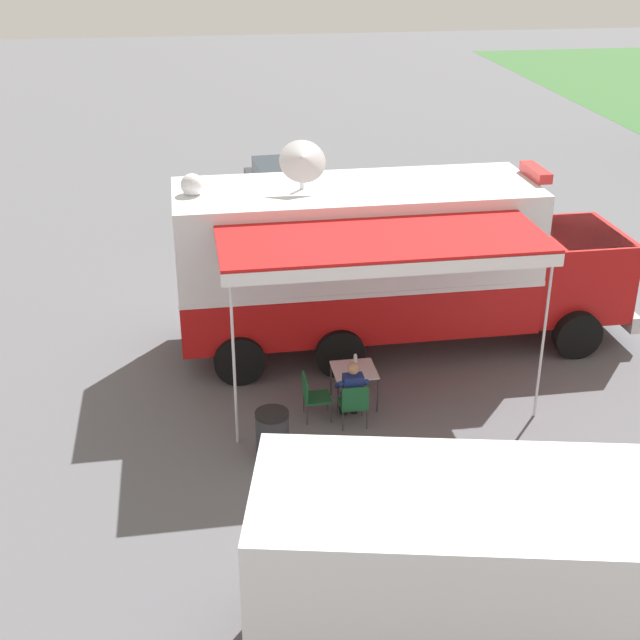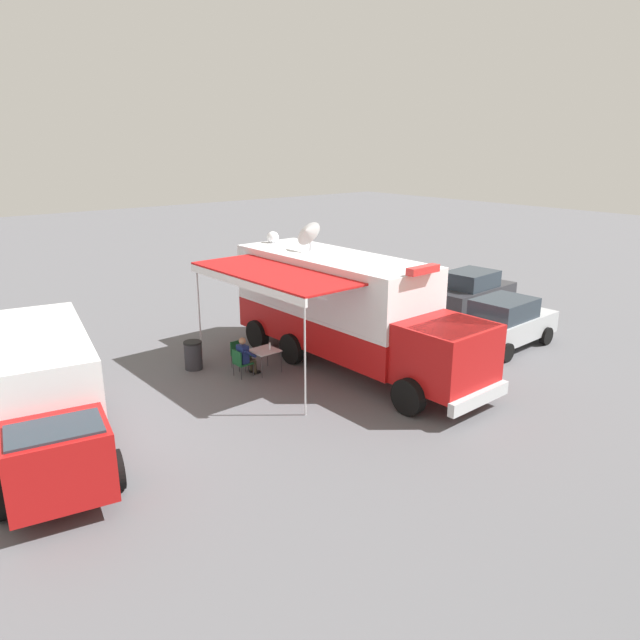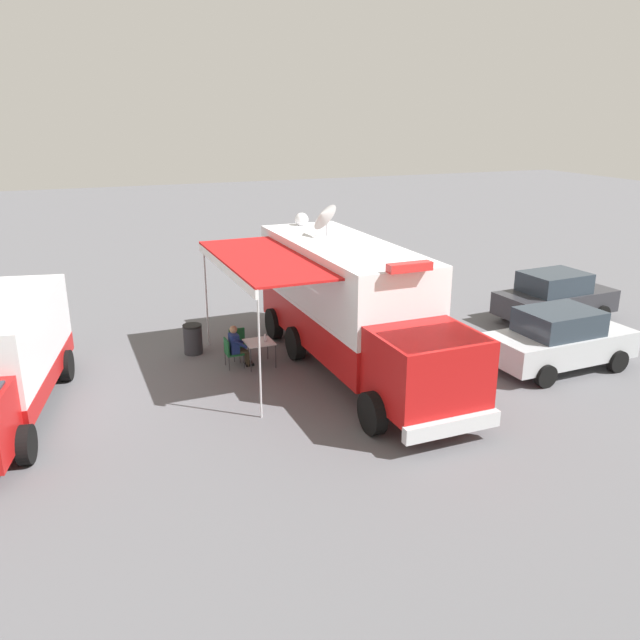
% 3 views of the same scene
% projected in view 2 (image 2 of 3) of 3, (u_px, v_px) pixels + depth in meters
% --- Properties ---
extents(ground_plane, '(100.00, 100.00, 0.00)m').
position_uv_depth(ground_plane, '(332.00, 359.00, 19.62)').
color(ground_plane, '#5B5B60').
extents(lot_stripe, '(0.20, 4.80, 0.01)m').
position_uv_depth(lot_stripe, '(410.00, 352.00, 20.25)').
color(lot_stripe, silver).
rests_on(lot_stripe, ground).
extents(command_truck, '(4.97, 9.53, 4.53)m').
position_uv_depth(command_truck, '(347.00, 307.00, 18.49)').
color(command_truck, '#B71414').
rests_on(command_truck, ground).
extents(folding_table, '(0.81, 0.81, 0.73)m').
position_uv_depth(folding_table, '(265.00, 352.00, 18.28)').
color(folding_table, silver).
rests_on(folding_table, ground).
extents(water_bottle, '(0.07, 0.07, 0.22)m').
position_uv_depth(water_bottle, '(270.00, 346.00, 18.30)').
color(water_bottle, silver).
rests_on(water_bottle, folding_table).
extents(folding_chair_at_table, '(0.49, 0.49, 0.87)m').
position_uv_depth(folding_chair_at_table, '(240.00, 361.00, 17.95)').
color(folding_chair_at_table, '#19562D').
rests_on(folding_chair_at_table, ground).
extents(folding_chair_beside_table, '(0.49, 0.49, 0.87)m').
position_uv_depth(folding_chair_beside_table, '(239.00, 352.00, 18.71)').
color(folding_chair_beside_table, '#19562D').
rests_on(folding_chair_beside_table, ground).
extents(seated_responder, '(0.67, 0.56, 1.25)m').
position_uv_depth(seated_responder, '(245.00, 355.00, 18.03)').
color(seated_responder, navy).
rests_on(seated_responder, ground).
extents(trash_bin, '(0.57, 0.57, 0.91)m').
position_uv_depth(trash_bin, '(193.00, 355.00, 18.61)').
color(trash_bin, '#2D2D33').
rests_on(trash_bin, ground).
extents(support_truck, '(3.37, 7.07, 2.70)m').
position_uv_depth(support_truck, '(45.00, 394.00, 13.47)').
color(support_truck, white).
rests_on(support_truck, ground).
extents(car_behind_truck, '(4.31, 2.22, 1.76)m').
position_uv_depth(car_behind_truck, '(472.00, 291.00, 24.88)').
color(car_behind_truck, '#2D2D33').
rests_on(car_behind_truck, ground).
extents(car_far_corner, '(4.26, 2.14, 1.76)m').
position_uv_depth(car_far_corner, '(504.00, 323.00, 20.54)').
color(car_far_corner, '#B2B5BA').
rests_on(car_far_corner, ground).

